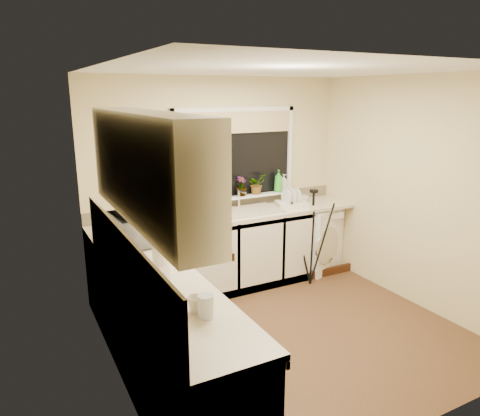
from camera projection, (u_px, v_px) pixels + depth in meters
name	position (u px, v px, depth m)	size (l,w,h in m)	color
floor	(287.00, 332.00, 4.36)	(3.20, 3.20, 0.00)	brown
ceiling	(294.00, 69.00, 3.75)	(3.20, 3.20, 0.00)	white
wall_back	(219.00, 182.00, 5.34)	(3.20, 3.20, 0.00)	beige
wall_front	(426.00, 265.00, 2.77)	(3.20, 3.20, 0.00)	beige
wall_left	(111.00, 236.00, 3.33)	(3.00, 3.00, 0.00)	beige
wall_right	(415.00, 193.00, 4.78)	(3.00, 3.00, 0.00)	beige
base_cabinet_back	(206.00, 257.00, 5.14)	(2.55, 0.60, 0.86)	silver
base_cabinet_left	(167.00, 340.00, 3.41)	(0.54, 2.40, 0.86)	silver
worktop_back	(231.00, 216.00, 5.17)	(3.20, 0.60, 0.04)	beige
worktop_left	(165.00, 286.00, 3.30)	(0.60, 2.40, 0.04)	beige
upper_cabinet	(146.00, 167.00, 2.88)	(0.28, 1.90, 0.70)	silver
splashback_left	(124.00, 261.00, 3.11)	(0.02, 2.40, 0.45)	beige
splashback_back	(220.00, 203.00, 5.40)	(3.20, 0.02, 0.14)	beige
window_glass	(235.00, 154.00, 5.34)	(1.50, 0.02, 1.00)	black
window_blind	(236.00, 122.00, 5.22)	(1.50, 0.02, 0.25)	tan
windowsill	(237.00, 197.00, 5.42)	(1.60, 0.14, 0.03)	white
sink	(246.00, 211.00, 5.25)	(0.82, 0.46, 0.03)	tan
faucet	(239.00, 199.00, 5.38)	(0.03, 0.03, 0.24)	silver
washing_machine	(312.00, 237.00, 5.87)	(0.60, 0.58, 0.84)	white
laptop	(202.00, 214.00, 4.95)	(0.34, 0.31, 0.22)	#9A99A1
kettle	(162.00, 255.00, 3.59)	(0.15, 0.15, 0.20)	white
dish_rack	(292.00, 204.00, 5.51)	(0.38, 0.28, 0.06)	beige
tripod	(312.00, 238.00, 5.32)	(0.58, 0.58, 1.18)	black
glass_jug	(206.00, 306.00, 2.78)	(0.10, 0.10, 0.15)	silver
steel_jar	(165.00, 277.00, 3.27)	(0.08, 0.08, 0.11)	silver
microwave	(134.00, 229.00, 4.13)	(0.51, 0.34, 0.28)	silver
plant_a	(196.00, 190.00, 5.13)	(0.13, 0.09, 0.25)	#999999
plant_b	(213.00, 190.00, 5.23)	(0.12, 0.10, 0.22)	#999999
plant_c	(241.00, 186.00, 5.39)	(0.13, 0.13, 0.24)	#999999
plant_d	(256.00, 184.00, 5.50)	(0.22, 0.19, 0.25)	#999999
soap_bottle_green	(278.00, 181.00, 5.61)	(0.11, 0.11, 0.28)	green
soap_bottle_clear	(284.00, 182.00, 5.69)	(0.10, 0.10, 0.21)	#999999
cup_back	(304.00, 199.00, 5.71)	(0.12, 0.12, 0.10)	beige
cup_left	(196.00, 304.00, 2.85)	(0.11, 0.11, 0.10)	beige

